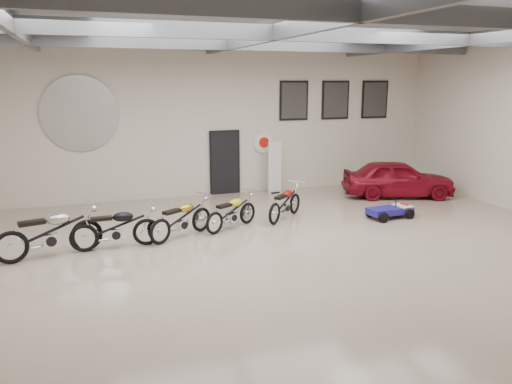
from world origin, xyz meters
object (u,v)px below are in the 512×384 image
object	(u,v)px
motorcycle_black	(115,227)
motorcycle_gold	(181,218)
motorcycle_silver	(49,232)
go_kart	(394,208)
motorcycle_yellow	(232,211)
banner_stand	(275,167)
vintage_car	(398,178)
motorcycle_red	(285,202)

from	to	relation	value
motorcycle_black	motorcycle_gold	world-z (taller)	motorcycle_black
motorcycle_silver	go_kart	size ratio (longest dim) A/B	1.40
motorcycle_gold	motorcycle_yellow	bearing A→B (deg)	-18.78
motorcycle_black	motorcycle_yellow	xyz separation A→B (m)	(2.95, 0.64, -0.05)
motorcycle_silver	motorcycle_black	bearing A→B (deg)	-8.94
motorcycle_black	go_kart	size ratio (longest dim) A/B	1.25
banner_stand	vintage_car	distance (m)	4.11
motorcycle_silver	motorcycle_black	xyz separation A→B (m)	(1.39, 0.13, -0.06)
motorcycle_black	go_kart	distance (m)	7.58
motorcycle_black	go_kart	world-z (taller)	motorcycle_black
motorcycle_gold	motorcycle_red	size ratio (longest dim) A/B	1.05
banner_stand	go_kart	xyz separation A→B (m)	(2.05, -4.03, -0.62)
motorcycle_silver	vintage_car	size ratio (longest dim) A/B	0.62
motorcycle_yellow	banner_stand	bearing A→B (deg)	23.42
motorcycle_yellow	motorcycle_red	xyz separation A→B (m)	(1.67, 0.43, 0.01)
motorcycle_silver	motorcycle_gold	xyz separation A→B (m)	(2.97, 0.44, -0.08)
banner_stand	motorcycle_red	size ratio (longest dim) A/B	0.98
motorcycle_red	vintage_car	xyz separation A→B (m)	(4.57, 1.34, 0.13)
banner_stand	vintage_car	world-z (taller)	banner_stand
motorcycle_red	vintage_car	distance (m)	4.76
motorcycle_yellow	motorcycle_silver	bearing A→B (deg)	159.06
banner_stand	motorcycle_red	xyz separation A→B (m)	(-0.90, -3.17, -0.43)
motorcycle_silver	motorcycle_black	world-z (taller)	motorcycle_silver
motorcycle_gold	vintage_car	world-z (taller)	vintage_car
motorcycle_silver	motorcycle_gold	distance (m)	3.00
motorcycle_gold	vintage_car	size ratio (longest dim) A/B	0.54
banner_stand	motorcycle_silver	size ratio (longest dim) A/B	0.81
go_kart	vintage_car	size ratio (longest dim) A/B	0.44
motorcycle_gold	go_kart	xyz separation A→B (m)	(6.00, -0.10, -0.22)
banner_stand	motorcycle_red	bearing A→B (deg)	-114.12
motorcycle_silver	motorcycle_red	xyz separation A→B (m)	(6.01, 1.20, -0.10)
banner_stand	motorcycle_silver	bearing A→B (deg)	-155.93
go_kart	vintage_car	bearing A→B (deg)	48.62
motorcycle_yellow	go_kart	bearing A→B (deg)	-36.35
motorcycle_gold	vintage_car	distance (m)	7.89
motorcycle_silver	go_kart	bearing A→B (deg)	-12.00
banner_stand	motorcycle_yellow	distance (m)	4.45
motorcycle_red	go_kart	xyz separation A→B (m)	(2.95, -0.86, -0.19)
motorcycle_black	motorcycle_red	distance (m)	4.74
motorcycle_silver	vintage_car	bearing A→B (deg)	-0.66
motorcycle_silver	motorcycle_yellow	distance (m)	4.40
motorcycle_red	go_kart	size ratio (longest dim) A/B	1.16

